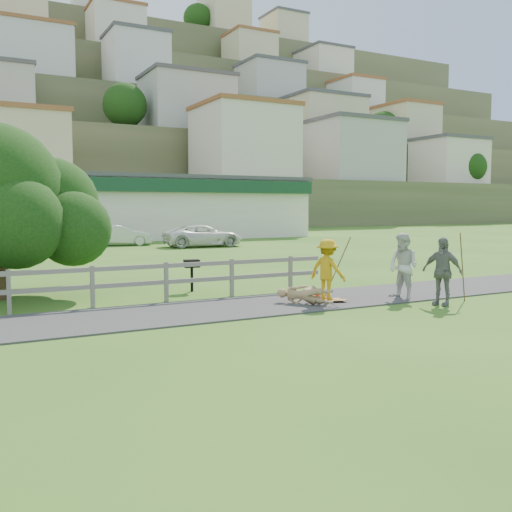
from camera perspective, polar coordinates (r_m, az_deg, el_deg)
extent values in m
plane|color=#31611B|center=(13.87, 3.46, -5.95)|extent=(260.00, 260.00, 0.00)
cube|color=#313234|center=(15.14, 0.50, -4.93)|extent=(34.00, 3.00, 0.04)
cube|color=slate|center=(15.12, -23.49, -3.33)|extent=(0.10, 0.10, 1.10)
cube|color=slate|center=(15.39, -16.04, -2.97)|extent=(0.10, 0.10, 1.10)
cube|color=slate|center=(15.91, -8.96, -2.58)|extent=(0.10, 0.10, 1.10)
cube|color=slate|center=(16.66, -2.43, -2.18)|extent=(0.10, 0.10, 1.10)
cube|color=slate|center=(17.60, 3.46, -1.80)|extent=(0.10, 0.10, 1.10)
cube|color=slate|center=(15.24, -17.92, -1.39)|extent=(15.00, 0.08, 0.12)
cube|color=slate|center=(15.30, -17.87, -3.06)|extent=(15.00, 0.08, 0.12)
cube|color=silver|center=(47.93, -14.48, 4.56)|extent=(32.00, 10.00, 4.80)
cube|color=#163C25|center=(42.92, -12.92, 6.97)|extent=(32.00, 0.60, 1.00)
cube|color=#47484C|center=(47.99, -14.55, 7.61)|extent=(32.50, 10.50, 0.30)
cube|color=#444F2E|center=(67.01, -21.82, 4.96)|extent=(220.00, 14.00, 6.00)
cube|color=beige|center=(67.36, -22.00, 10.49)|extent=(10.00, 9.00, 7.00)
cube|color=#47484C|center=(67.85, -22.11, 13.64)|extent=(10.40, 9.40, 0.50)
cube|color=#444F2E|center=(80.04, -22.89, 7.38)|extent=(220.00, 14.00, 13.00)
cube|color=beige|center=(81.14, -23.14, 14.45)|extent=(10.00, 9.00, 7.00)
cube|color=#47484C|center=(81.87, -23.23, 17.03)|extent=(10.40, 9.40, 0.50)
cube|color=#444F2E|center=(93.24, -23.68, 9.43)|extent=(220.00, 14.00, 21.00)
cube|color=beige|center=(95.44, -23.98, 17.82)|extent=(10.00, 9.00, 7.00)
cube|color=#47484C|center=(96.37, -24.07, 19.99)|extent=(10.40, 9.40, 0.50)
imported|color=#C79312|center=(15.55, 7.16, -1.71)|extent=(0.97, 1.22, 1.65)
imported|color=tan|center=(15.19, 4.87, -3.92)|extent=(1.50, 1.15, 0.56)
imported|color=silver|center=(16.58, 14.52, -1.02)|extent=(0.83, 1.00, 1.88)
imported|color=slate|center=(15.90, 18.10, -1.47)|extent=(0.81, 1.15, 1.82)
imported|color=silver|center=(39.34, -13.36, 2.01)|extent=(4.27, 2.13, 1.34)
imported|color=silver|center=(37.23, -5.30, 2.02)|extent=(5.24, 2.63, 1.42)
sphere|color=red|center=(15.83, 6.01, -4.15)|extent=(0.24, 0.24, 0.24)
cylinder|color=brown|center=(16.20, 8.10, -0.85)|extent=(0.03, 0.03, 1.99)
cylinder|color=brown|center=(16.74, 19.94, -1.03)|extent=(0.03, 0.03, 1.92)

